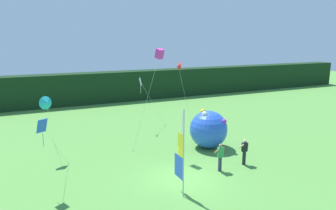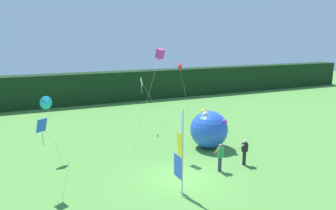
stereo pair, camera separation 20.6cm
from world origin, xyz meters
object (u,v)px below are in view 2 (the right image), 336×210
object	(u,v)px
kite_red_delta_2	(179,67)
kite_cyan_delta_3	(47,103)
kite_blue_diamond_1	(43,128)
kite_white_diamond_4	(143,85)
person_mid_field	(245,151)
inflatable_balloon	(209,129)
banner_flag	(180,154)
kite_magenta_box_0	(160,54)
person_near_banner	(220,157)

from	to	relation	value
kite_red_delta_2	kite_cyan_delta_3	bearing A→B (deg)	-170.53
kite_blue_diamond_1	kite_red_delta_2	xyz separation A→B (m)	(10.76, 6.37, 2.21)
kite_red_delta_2	kite_white_diamond_4	size ratio (longest dim) A/B	1.31
person_mid_field	kite_red_delta_2	distance (m)	9.13
inflatable_balloon	kite_red_delta_2	bearing A→B (deg)	97.09
banner_flag	kite_magenta_box_0	world-z (taller)	kite_magenta_box_0
person_near_banner	inflatable_balloon	xyz separation A→B (m)	(1.56, 3.89, 0.46)
person_mid_field	kite_white_diamond_4	bearing A→B (deg)	108.04
kite_cyan_delta_3	person_mid_field	bearing A→B (deg)	-28.29
banner_flag	kite_blue_diamond_1	world-z (taller)	banner_flag
kite_white_diamond_4	person_mid_field	bearing A→B (deg)	-71.96
kite_cyan_delta_3	banner_flag	bearing A→B (deg)	-53.56
kite_white_diamond_4	banner_flag	bearing A→B (deg)	-100.51
kite_red_delta_2	kite_cyan_delta_3	size ratio (longest dim) A/B	1.40
person_near_banner	person_mid_field	bearing A→B (deg)	5.73
person_near_banner	banner_flag	bearing A→B (deg)	-155.47
kite_blue_diamond_1	kite_red_delta_2	size ratio (longest dim) A/B	0.66
kite_magenta_box_0	kite_cyan_delta_3	world-z (taller)	kite_magenta_box_0
inflatable_balloon	kite_blue_diamond_1	xyz separation A→B (m)	(-11.26, -2.33, 2.06)
banner_flag	inflatable_balloon	size ratio (longest dim) A/B	1.60
inflatable_balloon	kite_cyan_delta_3	bearing A→B (deg)	167.83
person_near_banner	kite_blue_diamond_1	xyz separation A→B (m)	(-9.70, 1.57, 2.52)
kite_red_delta_2	kite_blue_diamond_1	bearing A→B (deg)	-149.37
person_mid_field	kite_red_delta_2	size ratio (longest dim) A/B	0.28
banner_flag	inflatable_balloon	xyz separation A→B (m)	(5.03, 5.48, -0.81)
kite_cyan_delta_3	kite_magenta_box_0	bearing A→B (deg)	-13.53
kite_white_diamond_4	kite_red_delta_2	bearing A→B (deg)	-43.69
inflatable_balloon	kite_magenta_box_0	size ratio (longest dim) A/B	0.39
banner_flag	kite_magenta_box_0	distance (m)	7.80
banner_flag	kite_blue_diamond_1	distance (m)	7.09
person_near_banner	kite_white_diamond_4	world-z (taller)	kite_white_diamond_4
banner_flag	kite_red_delta_2	world-z (taller)	kite_red_delta_2
banner_flag	person_near_banner	world-z (taller)	banner_flag
person_mid_field	kite_cyan_delta_3	world-z (taller)	kite_cyan_delta_3
inflatable_balloon	kite_cyan_delta_3	size ratio (longest dim) A/B	0.67
kite_red_delta_2	kite_white_diamond_4	bearing A→B (deg)	136.31
banner_flag	kite_magenta_box_0	xyz separation A→B (m)	(1.41, 6.08, 4.68)
kite_cyan_delta_3	kite_white_diamond_4	distance (m)	8.88
person_near_banner	kite_cyan_delta_3	world-z (taller)	kite_cyan_delta_3
inflatable_balloon	kite_cyan_delta_3	xyz separation A→B (m)	(-10.80, 2.33, 2.46)
banner_flag	kite_cyan_delta_3	bearing A→B (deg)	126.44
kite_white_diamond_4	kite_blue_diamond_1	bearing A→B (deg)	-134.32
kite_white_diamond_4	inflatable_balloon	bearing A→B (deg)	-65.61
kite_magenta_box_0	kite_cyan_delta_3	size ratio (longest dim) A/B	1.69
kite_cyan_delta_3	kite_white_diamond_4	size ratio (longest dim) A/B	0.93
banner_flag	kite_white_diamond_4	xyz separation A→B (m)	(2.18, 11.76, 1.79)
person_near_banner	kite_blue_diamond_1	world-z (taller)	kite_blue_diamond_1
banner_flag	kite_cyan_delta_3	xyz separation A→B (m)	(-5.76, 7.81, 1.65)
banner_flag	inflatable_balloon	bearing A→B (deg)	47.43
person_near_banner	kite_blue_diamond_1	bearing A→B (deg)	170.82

